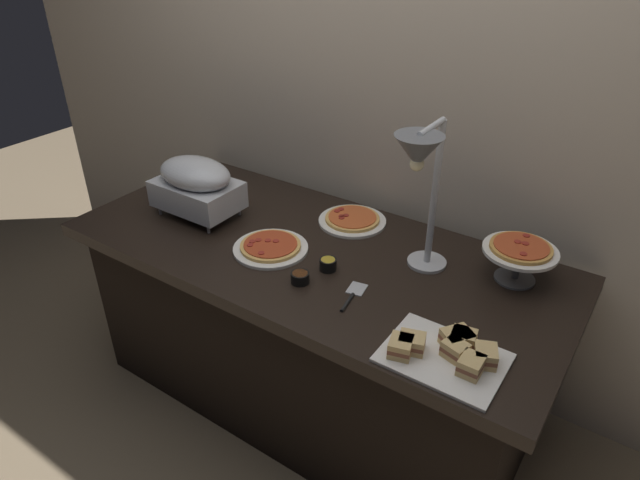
% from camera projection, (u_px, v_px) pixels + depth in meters
% --- Properties ---
extents(ground_plane, '(8.00, 8.00, 0.00)m').
position_uv_depth(ground_plane, '(313.00, 394.00, 2.49)').
color(ground_plane, brown).
extents(back_wall, '(4.40, 0.04, 2.40)m').
position_uv_depth(back_wall, '(383.00, 101.00, 2.23)').
color(back_wall, '#B7A893').
rests_on(back_wall, ground_plane).
extents(buffet_table, '(1.90, 0.84, 0.76)m').
position_uv_depth(buffet_table, '(313.00, 326.00, 2.29)').
color(buffet_table, black).
rests_on(buffet_table, ground_plane).
extents(chafing_dish, '(0.34, 0.23, 0.25)m').
position_uv_depth(chafing_dish, '(196.00, 184.00, 2.26)').
color(chafing_dish, '#B7BABF').
rests_on(chafing_dish, buffet_table).
extents(heat_lamp, '(0.15, 0.31, 0.54)m').
position_uv_depth(heat_lamp, '(421.00, 167.00, 1.70)').
color(heat_lamp, '#B7BABF').
rests_on(heat_lamp, buffet_table).
extents(pizza_plate_front, '(0.27, 0.27, 0.03)m').
position_uv_depth(pizza_plate_front, '(352.00, 220.00, 2.27)').
color(pizza_plate_front, white).
rests_on(pizza_plate_front, buffet_table).
extents(pizza_plate_center, '(0.28, 0.28, 0.03)m').
position_uv_depth(pizza_plate_center, '(271.00, 247.00, 2.08)').
color(pizza_plate_center, white).
rests_on(pizza_plate_center, buffet_table).
extents(pizza_plate_raised_stand, '(0.25, 0.25, 0.14)m').
position_uv_depth(pizza_plate_raised_stand, '(520.00, 253.00, 1.87)').
color(pizza_plate_raised_stand, '#595B60').
rests_on(pizza_plate_raised_stand, buffet_table).
extents(sandwich_platter, '(0.34, 0.25, 0.06)m').
position_uv_depth(sandwich_platter, '(447.00, 351.00, 1.58)').
color(sandwich_platter, white).
rests_on(sandwich_platter, buffet_table).
extents(sauce_cup_near, '(0.06, 0.06, 0.04)m').
position_uv_depth(sauce_cup_near, '(300.00, 277.00, 1.90)').
color(sauce_cup_near, black).
rests_on(sauce_cup_near, buffet_table).
extents(sauce_cup_far, '(0.06, 0.06, 0.04)m').
position_uv_depth(sauce_cup_far, '(328.00, 264.00, 1.97)').
color(sauce_cup_far, black).
rests_on(sauce_cup_far, buffet_table).
extents(serving_spatula, '(0.07, 0.17, 0.01)m').
position_uv_depth(serving_spatula, '(352.00, 295.00, 1.84)').
color(serving_spatula, '#B7BABF').
rests_on(serving_spatula, buffet_table).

